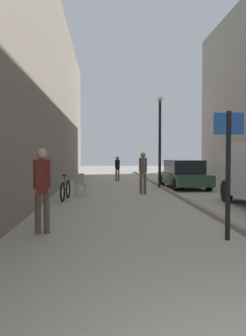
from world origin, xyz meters
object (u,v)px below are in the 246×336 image
(pedestrian_far_crossing, at_px, (42,184))
(cafe_chair_near_window, at_px, (80,183))
(lamp_post, at_px, (160,136))
(pedestrian_mid_block, at_px, (143,170))
(street_sign_post, at_px, (228,164))
(parked_car, at_px, (184,174))
(pedestrian_main_foreground, at_px, (117,167))
(bicycle_leaning, at_px, (65,190))

(pedestrian_far_crossing, distance_m, cafe_chair_near_window, 7.19)
(lamp_post, bearing_deg, pedestrian_far_crossing, -112.44)
(pedestrian_far_crossing, bearing_deg, lamp_post, -117.65)
(pedestrian_far_crossing, bearing_deg, pedestrian_mid_block, -117.63)
(street_sign_post, bearing_deg, pedestrian_mid_block, -79.09)
(parked_car, bearing_deg, street_sign_post, -102.08)
(pedestrian_mid_block, distance_m, pedestrian_far_crossing, 8.10)
(pedestrian_main_foreground, relative_size, bicycle_leaning, 0.91)
(parked_car, height_order, cafe_chair_near_window, parked_car)
(pedestrian_far_crossing, distance_m, bicycle_leaning, 5.72)
(pedestrian_mid_block, relative_size, street_sign_post, 0.70)
(pedestrian_mid_block, xyz_separation_m, street_sign_post, (0.76, -8.31, 0.49))
(lamp_post, distance_m, cafe_chair_near_window, 5.58)
(pedestrian_main_foreground, height_order, pedestrian_far_crossing, pedestrian_far_crossing)
(bicycle_leaning, bearing_deg, street_sign_post, -53.52)
(parked_car, relative_size, cafe_chair_near_window, 4.57)
(parked_car, height_order, lamp_post, lamp_post)
(parked_car, distance_m, street_sign_post, 11.13)
(pedestrian_main_foreground, distance_m, pedestrian_mid_block, 7.48)
(pedestrian_mid_block, xyz_separation_m, cafe_chair_near_window, (-2.72, -0.33, -0.51))
(parked_car, xyz_separation_m, cafe_chair_near_window, (-5.16, -2.99, -0.17))
(parked_car, bearing_deg, cafe_chair_near_window, -153.25)
(parked_car, relative_size, street_sign_post, 1.65)
(pedestrian_far_crossing, distance_m, parked_car, 11.56)
(parked_car, bearing_deg, lamp_post, 162.80)
(pedestrian_main_foreground, distance_m, pedestrian_far_crossing, 15.10)
(pedestrian_far_crossing, bearing_deg, pedestrian_main_foreground, -103.94)
(lamp_post, relative_size, cafe_chair_near_window, 5.06)
(pedestrian_main_foreground, height_order, cafe_chair_near_window, pedestrian_main_foreground)
(street_sign_post, bearing_deg, bicycle_leaning, -53.09)
(street_sign_post, height_order, cafe_chair_near_window, street_sign_post)
(pedestrian_main_foreground, relative_size, pedestrian_mid_block, 0.88)
(pedestrian_main_foreground, distance_m, cafe_chair_near_window, 8.01)
(pedestrian_far_crossing, relative_size, street_sign_post, 0.72)
(bicycle_leaning, bearing_deg, cafe_chair_near_window, 78.14)
(parked_car, distance_m, bicycle_leaning, 7.19)
(pedestrian_mid_block, relative_size, parked_car, 0.42)
(cafe_chair_near_window, bearing_deg, street_sign_post, -57.05)
(pedestrian_far_crossing, relative_size, parked_car, 0.43)
(lamp_post, relative_size, bicycle_leaning, 2.69)
(street_sign_post, bearing_deg, pedestrian_main_foreground, -78.66)
(pedestrian_main_foreground, xyz_separation_m, pedestrian_far_crossing, (-2.29, -14.93, 0.15))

